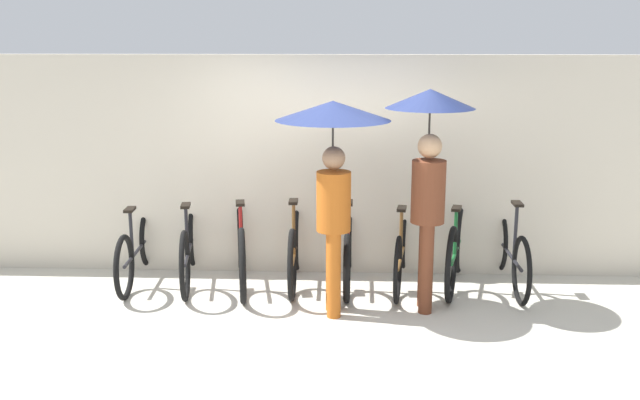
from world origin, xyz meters
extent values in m
plane|color=beige|center=(0.00, 0.00, 0.00)|extent=(30.00, 30.00, 0.00)
cube|color=beige|center=(0.00, 1.72, 1.20)|extent=(11.97, 0.12, 2.40)
torus|color=black|center=(-2.02, 1.84, 0.33)|extent=(0.10, 0.67, 0.66)
torus|color=black|center=(-1.96, 0.76, 0.33)|extent=(0.10, 0.67, 0.66)
cylinder|color=black|center=(-1.99, 1.30, 0.33)|extent=(0.10, 1.08, 0.04)
cylinder|color=black|center=(-1.98, 1.11, 0.58)|extent=(0.04, 0.04, 0.49)
cube|color=black|center=(-1.98, 1.11, 0.84)|extent=(0.10, 0.20, 0.03)
cylinder|color=black|center=(-2.02, 1.84, 0.65)|extent=(0.04, 0.04, 0.64)
cylinder|color=black|center=(-2.02, 1.84, 0.97)|extent=(0.44, 0.05, 0.03)
torus|color=black|center=(-1.50, 1.84, 0.36)|extent=(0.15, 0.72, 0.71)
torus|color=black|center=(-1.34, 0.76, 0.36)|extent=(0.15, 0.72, 0.71)
cylinder|color=black|center=(-1.42, 1.30, 0.36)|extent=(0.19, 1.09, 0.04)
cylinder|color=black|center=(-1.39, 1.11, 0.62)|extent=(0.04, 0.04, 0.52)
cube|color=black|center=(-1.39, 1.11, 0.89)|extent=(0.12, 0.21, 0.03)
cylinder|color=black|center=(-1.50, 1.84, 0.72)|extent=(0.04, 0.04, 0.72)
cylinder|color=black|center=(-1.50, 1.84, 1.07)|extent=(0.44, 0.09, 0.03)
torus|color=black|center=(-0.94, 1.79, 0.38)|extent=(0.19, 0.76, 0.76)
torus|color=black|center=(-0.76, 0.72, 0.38)|extent=(0.19, 0.76, 0.76)
cylinder|color=maroon|center=(-0.85, 1.25, 0.38)|extent=(0.22, 1.07, 0.04)
cylinder|color=maroon|center=(-0.82, 1.07, 0.65)|extent=(0.04, 0.04, 0.54)
cube|color=black|center=(-0.82, 1.07, 0.93)|extent=(0.12, 0.21, 0.03)
cylinder|color=maroon|center=(-0.94, 1.79, 0.70)|extent=(0.04, 0.04, 0.64)
cylinder|color=maroon|center=(-0.94, 1.79, 1.02)|extent=(0.44, 0.10, 0.03)
torus|color=black|center=(-0.30, 1.77, 0.36)|extent=(0.08, 0.73, 0.73)
torus|color=black|center=(-0.27, 0.81, 0.36)|extent=(0.08, 0.73, 0.73)
cylinder|color=brown|center=(-0.28, 1.29, 0.36)|extent=(0.06, 0.96, 0.04)
cylinder|color=brown|center=(-0.28, 1.12, 0.64)|extent=(0.04, 0.04, 0.56)
cube|color=black|center=(-0.28, 1.12, 0.94)|extent=(0.09, 0.20, 0.03)
cylinder|color=brown|center=(-0.30, 1.77, 0.67)|extent=(0.04, 0.04, 0.62)
cylinder|color=brown|center=(-0.30, 1.77, 0.98)|extent=(0.44, 0.04, 0.03)
torus|color=black|center=(0.29, 1.82, 0.35)|extent=(0.07, 0.70, 0.70)
torus|color=black|center=(0.28, 0.78, 0.35)|extent=(0.07, 0.70, 0.70)
cylinder|color=maroon|center=(0.28, 1.30, 0.35)|extent=(0.05, 1.05, 0.04)
cylinder|color=maroon|center=(0.28, 1.12, 0.63)|extent=(0.04, 0.04, 0.57)
cube|color=black|center=(0.28, 1.12, 0.93)|extent=(0.09, 0.20, 0.03)
cylinder|color=maroon|center=(0.29, 1.82, 0.67)|extent=(0.04, 0.04, 0.65)
cylinder|color=maroon|center=(0.29, 1.82, 1.00)|extent=(0.44, 0.04, 0.03)
torus|color=black|center=(0.93, 1.85, 0.34)|extent=(0.14, 0.68, 0.68)
torus|color=black|center=(0.78, 0.77, 0.34)|extent=(0.14, 0.68, 0.68)
cylinder|color=brown|center=(0.85, 1.31, 0.34)|extent=(0.19, 1.08, 0.04)
cylinder|color=brown|center=(0.83, 1.12, 0.60)|extent=(0.04, 0.04, 0.52)
cube|color=black|center=(0.83, 1.12, 0.88)|extent=(0.12, 0.21, 0.03)
cylinder|color=brown|center=(0.93, 1.85, 0.71)|extent=(0.04, 0.04, 0.74)
cylinder|color=brown|center=(0.93, 1.85, 1.08)|extent=(0.44, 0.09, 0.03)
torus|color=black|center=(1.53, 1.76, 0.39)|extent=(0.23, 0.76, 0.77)
torus|color=black|center=(1.31, 0.83, 0.39)|extent=(0.23, 0.76, 0.77)
cylinder|color=#19662D|center=(1.42, 1.29, 0.39)|extent=(0.26, 0.94, 0.04)
cylinder|color=#19662D|center=(1.38, 1.13, 0.63)|extent=(0.04, 0.04, 0.48)
cube|color=black|center=(1.38, 1.13, 0.88)|extent=(0.13, 0.22, 0.03)
cylinder|color=#19662D|center=(1.53, 1.76, 0.68)|extent=(0.04, 0.04, 0.58)
cylinder|color=#19662D|center=(1.53, 1.76, 0.97)|extent=(0.43, 0.13, 0.03)
torus|color=black|center=(1.99, 1.84, 0.35)|extent=(0.05, 0.69, 0.69)
torus|color=black|center=(1.99, 0.78, 0.35)|extent=(0.05, 0.69, 0.69)
cylinder|color=black|center=(1.99, 1.31, 0.35)|extent=(0.04, 1.06, 0.04)
cylinder|color=black|center=(1.99, 1.13, 0.64)|extent=(0.04, 0.04, 0.58)
cube|color=black|center=(1.99, 1.13, 0.94)|extent=(0.09, 0.20, 0.03)
cylinder|color=black|center=(1.99, 1.84, 0.67)|extent=(0.04, 0.04, 0.65)
cylinder|color=black|center=(1.99, 1.84, 1.00)|extent=(0.44, 0.03, 0.03)
cylinder|color=#B25619|center=(0.16, 0.37, 0.41)|extent=(0.13, 0.13, 0.82)
cylinder|color=#B25619|center=(0.14, 0.55, 0.41)|extent=(0.13, 0.13, 0.82)
cylinder|color=#B25619|center=(0.15, 0.46, 1.10)|extent=(0.32, 0.32, 0.56)
sphere|color=#997051|center=(0.15, 0.46, 1.51)|extent=(0.21, 0.21, 0.21)
cylinder|color=#332D28|center=(0.13, 0.60, 1.48)|extent=(0.02, 0.02, 0.70)
cone|color=#19234C|center=(0.13, 0.60, 1.92)|extent=(1.07, 1.07, 0.18)
cylinder|color=brown|center=(1.03, 0.52, 0.44)|extent=(0.13, 0.13, 0.87)
cylinder|color=brown|center=(1.03, 0.70, 0.44)|extent=(0.13, 0.13, 0.87)
cylinder|color=brown|center=(1.03, 0.61, 1.17)|extent=(0.32, 0.32, 0.59)
sphere|color=tan|center=(1.03, 0.61, 1.60)|extent=(0.23, 0.23, 0.23)
cylinder|color=#332D28|center=(1.03, 0.75, 1.57)|extent=(0.02, 0.02, 0.73)
cone|color=#19234C|center=(1.03, 0.75, 2.02)|extent=(0.84, 0.84, 0.18)
camera|label=1|loc=(0.30, -5.94, 2.61)|focal=40.00mm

